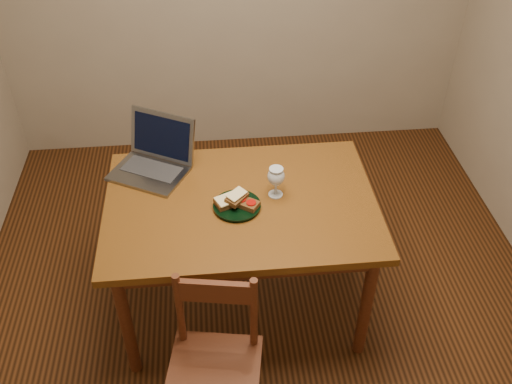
{
  "coord_description": "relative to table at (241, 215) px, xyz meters",
  "views": [
    {
      "loc": [
        -0.23,
        -2.09,
        2.51
      ],
      "look_at": [
        -0.03,
        -0.02,
        0.8
      ],
      "focal_mm": 40.0,
      "sensor_mm": 36.0,
      "label": 1
    }
  ],
  "objects": [
    {
      "name": "plate",
      "position": [
        -0.02,
        -0.04,
        0.1
      ],
      "size": [
        0.23,
        0.23,
        0.02
      ],
      "primitive_type": "cylinder",
      "color": "black",
      "rests_on": "table"
    },
    {
      "name": "floor",
      "position": [
        0.1,
        0.02,
        -0.66
      ],
      "size": [
        3.2,
        3.2,
        0.02
      ],
      "primitive_type": "cube",
      "color": "black",
      "rests_on": "ground"
    },
    {
      "name": "sandwich_tomato",
      "position": [
        0.02,
        -0.05,
        0.12
      ],
      "size": [
        0.13,
        0.12,
        0.04
      ],
      "primitive_type": null,
      "rotation": [
        0.0,
        0.0,
        -0.61
      ],
      "color": "#381E0C",
      "rests_on": "plate"
    },
    {
      "name": "laptop",
      "position": [
        -0.41,
        0.32,
        0.15
      ],
      "size": [
        0.47,
        0.46,
        0.26
      ],
      "rotation": [
        0.0,
        0.0,
        -0.5
      ],
      "color": "slate",
      "rests_on": "table"
    },
    {
      "name": "table",
      "position": [
        0.0,
        0.0,
        0.0
      ],
      "size": [
        1.3,
        0.9,
        0.74
      ],
      "color": "#44280B",
      "rests_on": "floor"
    },
    {
      "name": "sandwich_cheese",
      "position": [
        -0.06,
        -0.03,
        0.12
      ],
      "size": [
        0.15,
        0.12,
        0.04
      ],
      "primitive_type": null,
      "rotation": [
        0.0,
        0.0,
        0.39
      ],
      "color": "#381E0C",
      "rests_on": "plate"
    },
    {
      "name": "chair",
      "position": [
        -0.17,
        -0.67,
        -0.21
      ],
      "size": [
        0.44,
        0.43,
        0.41
      ],
      "rotation": [
        0.0,
        0.0,
        -0.17
      ],
      "color": "#3F1C0D",
      "rests_on": "floor"
    },
    {
      "name": "sandwich_top",
      "position": [
        -0.02,
        -0.04,
        0.15
      ],
      "size": [
        0.12,
        0.13,
        0.03
      ],
      "primitive_type": null,
      "rotation": [
        0.0,
        0.0,
        0.86
      ],
      "color": "#381E0C",
      "rests_on": "plate"
    },
    {
      "name": "milk_glass",
      "position": [
        0.17,
        0.03,
        0.17
      ],
      "size": [
        0.08,
        0.08,
        0.16
      ],
      "primitive_type": null,
      "color": "white",
      "rests_on": "table"
    }
  ]
}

